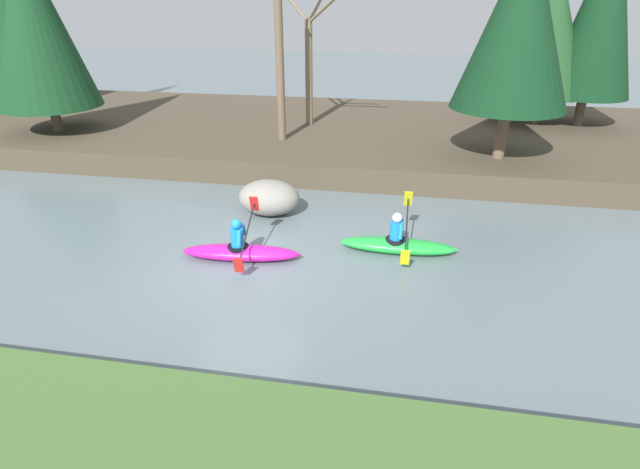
# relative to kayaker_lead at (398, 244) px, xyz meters

# --- Properties ---
(ground_plane) EXTENTS (90.00, 90.00, 0.00)m
(ground_plane) POSITION_rel_kayaker_lead_xyz_m (-3.33, -1.43, -0.22)
(ground_plane) COLOR slate
(riverbank_far) EXTENTS (44.00, 10.89, 0.77)m
(riverbank_far) POSITION_rel_kayaker_lead_xyz_m (-3.33, 9.16, 0.16)
(riverbank_far) COLOR #4C4233
(riverbank_far) RESTS_ON ground
(conifer_tree_left) EXTENTS (3.62, 3.62, 6.80)m
(conifer_tree_left) POSITION_rel_kayaker_lead_xyz_m (-13.18, 6.26, 4.41)
(conifer_tree_left) COLOR brown
(conifer_tree_left) RESTS_ON riverbank_far
(conifer_tree_mid_left) EXTENTS (3.45, 3.45, 6.51)m
(conifer_tree_mid_left) POSITION_rel_kayaker_lead_xyz_m (2.92, 5.64, 4.58)
(conifer_tree_mid_left) COLOR brown
(conifer_tree_mid_left) RESTS_ON riverbank_far
(conifer_tree_centre) EXTENTS (2.26, 2.26, 6.63)m
(conifer_tree_centre) POSITION_rel_kayaker_lead_xyz_m (3.99, 10.84, 4.42)
(conifer_tree_centre) COLOR #7A664C
(conifer_tree_centre) RESTS_ON riverbank_far
(conifer_tree_mid_right) EXTENTS (3.36, 3.36, 5.64)m
(conifer_tree_mid_right) POSITION_rel_kayaker_lead_xyz_m (5.00, 10.81, 3.92)
(conifer_tree_mid_right) COLOR brown
(conifer_tree_mid_right) RESTS_ON riverbank_far
(conifer_tree_right) EXTENTS (3.11, 3.11, 7.29)m
(conifer_tree_right) POSITION_rel_kayaker_lead_xyz_m (6.63, 10.68, 4.76)
(conifer_tree_right) COLOR brown
(conifer_tree_right) RESTS_ON riverbank_far
(bare_tree_upstream) EXTENTS (4.02, 3.97, 7.34)m
(bare_tree_upstream) POSITION_rel_kayaker_lead_xyz_m (-4.40, 6.63, 4.00)
(bare_tree_upstream) COLOR brown
(bare_tree_upstream) RESTS_ON riverbank_far
(bare_tree_mid_upstream) EXTENTS (2.89, 2.85, 5.18)m
(bare_tree_mid_upstream) POSITION_rel_kayaker_lead_xyz_m (-3.90, 9.06, 2.99)
(bare_tree_mid_upstream) COLOR #7A664C
(bare_tree_mid_upstream) RESTS_ON riverbank_far
(bare_tree_mid_downstream) EXTENTS (4.36, 4.31, 7.99)m
(bare_tree_mid_downstream) POSITION_rel_kayaker_lead_xyz_m (3.46, 11.30, 4.31)
(bare_tree_mid_downstream) COLOR #7A664C
(bare_tree_mid_downstream) RESTS_ON riverbank_far
(kayaker_lead) EXTENTS (2.77, 2.06, 1.20)m
(kayaker_lead) POSITION_rel_kayaker_lead_xyz_m (0.00, 0.00, 0.00)
(kayaker_lead) COLOR green
(kayaker_lead) RESTS_ON ground
(kayaker_middle) EXTENTS (2.79, 2.07, 1.20)m
(kayaker_middle) POSITION_rel_kayaker_lead_xyz_m (-3.53, -0.98, 0.00)
(kayaker_middle) COLOR #C61999
(kayaker_middle) RESTS_ON ground
(boulder_midstream) EXTENTS (1.69, 1.32, 0.96)m
(boulder_midstream) POSITION_rel_kayaker_lead_xyz_m (-3.60, 1.69, 0.26)
(boulder_midstream) COLOR gray
(boulder_midstream) RESTS_ON ground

